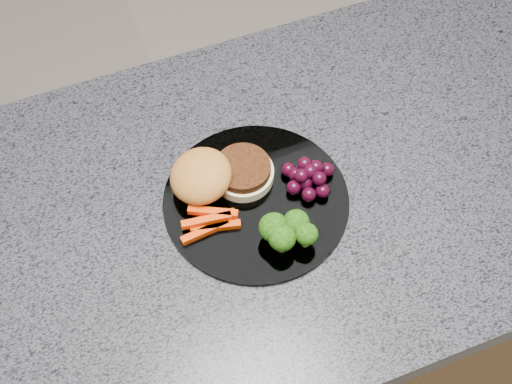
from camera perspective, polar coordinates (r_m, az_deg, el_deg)
island_cabinet at (r=1.43m, az=2.92°, el=-9.49°), size 1.20×0.60×0.86m
countertop at (r=1.03m, az=4.00°, el=0.22°), size 1.20×0.60×0.04m
plate at (r=0.99m, az=0.00°, el=-0.71°), size 0.26×0.26×0.01m
burger at (r=0.99m, az=-3.21°, el=1.27°), size 0.16×0.10×0.05m
carrot_sticks at (r=0.97m, az=-3.69°, el=-2.39°), size 0.09×0.05×0.02m
broccoli at (r=0.94m, az=2.45°, el=-3.08°), size 0.07×0.06×0.05m
grape_bunch at (r=1.00m, az=4.25°, el=1.23°), size 0.08×0.07×0.04m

